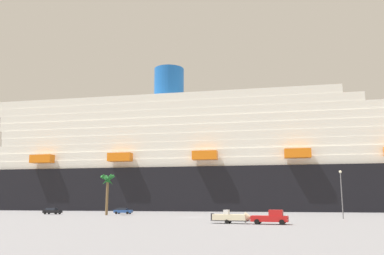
{
  "coord_description": "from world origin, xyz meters",
  "views": [
    {
      "loc": [
        21.2,
        -86.69,
        3.76
      ],
      "look_at": [
        -6.78,
        26.92,
        24.58
      ],
      "focal_mm": 37.93,
      "sensor_mm": 36.0,
      "label": 1
    }
  ],
  "objects_px": {
    "parked_car_blue_suv": "(123,211)",
    "pickup_truck": "(271,217)",
    "cruise_ship": "(249,164)",
    "palm_tree": "(108,183)",
    "street_lamp": "(341,188)",
    "parked_car_black_coupe": "(52,211)",
    "small_boat_on_trailer": "(234,217)"
  },
  "relations": [
    {
      "from": "cruise_ship",
      "to": "parked_car_blue_suv",
      "type": "relative_size",
      "value": 51.39
    },
    {
      "from": "palm_tree",
      "to": "parked_car_black_coupe",
      "type": "height_order",
      "value": "palm_tree"
    },
    {
      "from": "street_lamp",
      "to": "parked_car_black_coupe",
      "type": "xyz_separation_m",
      "value": [
        -70.25,
        8.85,
        -5.22
      ]
    },
    {
      "from": "palm_tree",
      "to": "small_boat_on_trailer",
      "type": "bearing_deg",
      "value": -38.25
    },
    {
      "from": "pickup_truck",
      "to": "parked_car_blue_suv",
      "type": "relative_size",
      "value": 1.2
    },
    {
      "from": "pickup_truck",
      "to": "parked_car_black_coupe",
      "type": "height_order",
      "value": "pickup_truck"
    },
    {
      "from": "street_lamp",
      "to": "cruise_ship",
      "type": "bearing_deg",
      "value": 112.7
    },
    {
      "from": "small_boat_on_trailer",
      "to": "parked_car_black_coupe",
      "type": "bearing_deg",
      "value": 149.74
    },
    {
      "from": "small_boat_on_trailer",
      "to": "parked_car_blue_suv",
      "type": "bearing_deg",
      "value": 133.49
    },
    {
      "from": "palm_tree",
      "to": "street_lamp",
      "type": "xyz_separation_m",
      "value": [
        53.8,
        -6.44,
        -1.62
      ]
    },
    {
      "from": "street_lamp",
      "to": "parked_car_black_coupe",
      "type": "relative_size",
      "value": 1.98
    },
    {
      "from": "parked_car_black_coupe",
      "to": "small_boat_on_trailer",
      "type": "bearing_deg",
      "value": -30.26
    },
    {
      "from": "parked_car_blue_suv",
      "to": "pickup_truck",
      "type": "bearing_deg",
      "value": -42.44
    },
    {
      "from": "cruise_ship",
      "to": "small_boat_on_trailer",
      "type": "distance_m",
      "value": 80.42
    },
    {
      "from": "pickup_truck",
      "to": "palm_tree",
      "type": "bearing_deg",
      "value": 145.46
    },
    {
      "from": "palm_tree",
      "to": "parked_car_blue_suv",
      "type": "distance_m",
      "value": 11.16
    },
    {
      "from": "street_lamp",
      "to": "parked_car_blue_suv",
      "type": "bearing_deg",
      "value": 164.04
    },
    {
      "from": "pickup_truck",
      "to": "parked_car_blue_suv",
      "type": "distance_m",
      "value": 54.82
    },
    {
      "from": "cruise_ship",
      "to": "parked_car_black_coupe",
      "type": "distance_m",
      "value": 68.86
    },
    {
      "from": "cruise_ship",
      "to": "small_boat_on_trailer",
      "type": "xyz_separation_m",
      "value": [
        5.36,
        -78.76,
        -15.32
      ]
    },
    {
      "from": "small_boat_on_trailer",
      "to": "street_lamp",
      "type": "xyz_separation_m",
      "value": [
        18.71,
        21.22,
        5.09
      ]
    },
    {
      "from": "palm_tree",
      "to": "pickup_truck",
      "type": "bearing_deg",
      "value": -34.54
    },
    {
      "from": "parked_car_black_coupe",
      "to": "parked_car_blue_suv",
      "type": "xyz_separation_m",
      "value": [
        16.95,
        6.39,
        0.0
      ]
    },
    {
      "from": "street_lamp",
      "to": "parked_car_black_coupe",
      "type": "height_order",
      "value": "street_lamp"
    },
    {
      "from": "pickup_truck",
      "to": "cruise_ship",
      "type": "bearing_deg",
      "value": 98.06
    },
    {
      "from": "pickup_truck",
      "to": "street_lamp",
      "type": "xyz_separation_m",
      "value": [
        12.84,
        21.75,
        5.01
      ]
    },
    {
      "from": "parked_car_black_coupe",
      "to": "street_lamp",
      "type": "bearing_deg",
      "value": -7.18
    },
    {
      "from": "small_boat_on_trailer",
      "to": "parked_car_blue_suv",
      "type": "relative_size",
      "value": 1.57
    },
    {
      "from": "cruise_ship",
      "to": "pickup_truck",
      "type": "bearing_deg",
      "value": -81.94
    },
    {
      "from": "palm_tree",
      "to": "parked_car_black_coupe",
      "type": "relative_size",
      "value": 2.07
    },
    {
      "from": "cruise_ship",
      "to": "street_lamp",
      "type": "height_order",
      "value": "cruise_ship"
    },
    {
      "from": "small_boat_on_trailer",
      "to": "palm_tree",
      "type": "xyz_separation_m",
      "value": [
        -35.1,
        27.67,
        6.71
      ]
    }
  ]
}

